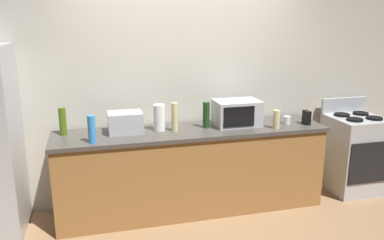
{
  "coord_description": "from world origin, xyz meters",
  "views": [
    {
      "loc": [
        -1.0,
        -3.42,
        2.03
      ],
      "look_at": [
        0.0,
        0.4,
        1.0
      ],
      "focal_mm": 36.86,
      "sensor_mm": 36.0,
      "label": 1
    }
  ],
  "objects_px": {
    "paper_towel_roll": "(159,118)",
    "bottle_vinegar": "(174,117)",
    "toaster_oven": "(125,122)",
    "bottle_wine": "(206,115)",
    "mug_white": "(287,120)",
    "stove_range": "(354,153)",
    "bottle_olive_oil": "(63,121)",
    "bottle_hand_soap": "(276,119)",
    "microwave": "(237,113)",
    "bottle_spray_cleaner": "(92,129)",
    "cordless_phone": "(306,117)"
  },
  "relations": [
    {
      "from": "bottle_wine",
      "to": "bottle_vinegar",
      "type": "bearing_deg",
      "value": -172.45
    },
    {
      "from": "toaster_oven",
      "to": "bottle_hand_soap",
      "type": "distance_m",
      "value": 1.56
    },
    {
      "from": "stove_range",
      "to": "bottle_wine",
      "type": "relative_size",
      "value": 3.91
    },
    {
      "from": "bottle_hand_soap",
      "to": "bottle_wine",
      "type": "height_order",
      "value": "bottle_wine"
    },
    {
      "from": "bottle_hand_soap",
      "to": "bottle_spray_cleaner",
      "type": "relative_size",
      "value": 0.75
    },
    {
      "from": "paper_towel_roll",
      "to": "stove_range",
      "type": "bearing_deg",
      "value": -1.23
    },
    {
      "from": "toaster_oven",
      "to": "paper_towel_roll",
      "type": "height_order",
      "value": "paper_towel_roll"
    },
    {
      "from": "bottle_wine",
      "to": "mug_white",
      "type": "height_order",
      "value": "bottle_wine"
    },
    {
      "from": "stove_range",
      "to": "bottle_olive_oil",
      "type": "xyz_separation_m",
      "value": [
        -3.28,
        0.13,
        0.58
      ]
    },
    {
      "from": "bottle_vinegar",
      "to": "bottle_wine",
      "type": "height_order",
      "value": "bottle_vinegar"
    },
    {
      "from": "mug_white",
      "to": "bottle_vinegar",
      "type": "bearing_deg",
      "value": 178.44
    },
    {
      "from": "microwave",
      "to": "bottle_vinegar",
      "type": "relative_size",
      "value": 1.62
    },
    {
      "from": "bottle_hand_soap",
      "to": "bottle_vinegar",
      "type": "relative_size",
      "value": 0.65
    },
    {
      "from": "cordless_phone",
      "to": "paper_towel_roll",
      "type": "bearing_deg",
      "value": 173.78
    },
    {
      "from": "toaster_oven",
      "to": "bottle_wine",
      "type": "xyz_separation_m",
      "value": [
        0.84,
        -0.03,
        0.03
      ]
    },
    {
      "from": "stove_range",
      "to": "microwave",
      "type": "height_order",
      "value": "microwave"
    },
    {
      "from": "toaster_oven",
      "to": "stove_range",
      "type": "bearing_deg",
      "value": -1.29
    },
    {
      "from": "mug_white",
      "to": "toaster_oven",
      "type": "bearing_deg",
      "value": 176.22
    },
    {
      "from": "paper_towel_roll",
      "to": "mug_white",
      "type": "xyz_separation_m",
      "value": [
        1.39,
        -0.1,
        -0.09
      ]
    },
    {
      "from": "cordless_phone",
      "to": "bottle_spray_cleaner",
      "type": "distance_m",
      "value": 2.27
    },
    {
      "from": "stove_range",
      "to": "bottle_wine",
      "type": "xyz_separation_m",
      "value": [
        -1.84,
        0.03,
        0.58
      ]
    },
    {
      "from": "paper_towel_roll",
      "to": "mug_white",
      "type": "distance_m",
      "value": 1.4
    },
    {
      "from": "mug_white",
      "to": "bottle_hand_soap",
      "type": "bearing_deg",
      "value": -146.38
    },
    {
      "from": "cordless_phone",
      "to": "bottle_vinegar",
      "type": "relative_size",
      "value": 0.51
    },
    {
      "from": "microwave",
      "to": "toaster_oven",
      "type": "height_order",
      "value": "microwave"
    },
    {
      "from": "bottle_vinegar",
      "to": "paper_towel_roll",
      "type": "bearing_deg",
      "value": 153.95
    },
    {
      "from": "cordless_phone",
      "to": "bottle_olive_oil",
      "type": "distance_m",
      "value": 2.55
    },
    {
      "from": "paper_towel_roll",
      "to": "bottle_vinegar",
      "type": "distance_m",
      "value": 0.16
    },
    {
      "from": "microwave",
      "to": "bottle_vinegar",
      "type": "xyz_separation_m",
      "value": [
        -0.7,
        -0.07,
        0.01
      ]
    },
    {
      "from": "bottle_olive_oil",
      "to": "mug_white",
      "type": "xyz_separation_m",
      "value": [
        2.34,
        -0.19,
        -0.1
      ]
    },
    {
      "from": "bottle_olive_oil",
      "to": "bottle_vinegar",
      "type": "height_order",
      "value": "bottle_vinegar"
    },
    {
      "from": "paper_towel_roll",
      "to": "bottle_wine",
      "type": "distance_m",
      "value": 0.5
    },
    {
      "from": "stove_range",
      "to": "bottle_hand_soap",
      "type": "relative_size",
      "value": 5.56
    },
    {
      "from": "paper_towel_roll",
      "to": "bottle_olive_oil",
      "type": "height_order",
      "value": "bottle_olive_oil"
    },
    {
      "from": "stove_range",
      "to": "mug_white",
      "type": "relative_size",
      "value": 12.58
    },
    {
      "from": "stove_range",
      "to": "paper_towel_roll",
      "type": "relative_size",
      "value": 4.0
    },
    {
      "from": "bottle_olive_oil",
      "to": "bottle_spray_cleaner",
      "type": "distance_m",
      "value": 0.43
    },
    {
      "from": "microwave",
      "to": "bottle_olive_oil",
      "type": "height_order",
      "value": "bottle_olive_oil"
    },
    {
      "from": "paper_towel_roll",
      "to": "bottle_vinegar",
      "type": "bearing_deg",
      "value": -26.05
    },
    {
      "from": "stove_range",
      "to": "cordless_phone",
      "type": "height_order",
      "value": "stove_range"
    },
    {
      "from": "bottle_spray_cleaner",
      "to": "mug_white",
      "type": "height_order",
      "value": "bottle_spray_cleaner"
    },
    {
      "from": "cordless_phone",
      "to": "stove_range",
      "type": "bearing_deg",
      "value": 8.6
    },
    {
      "from": "microwave",
      "to": "bottle_olive_oil",
      "type": "distance_m",
      "value": 1.8
    },
    {
      "from": "microwave",
      "to": "bottle_olive_oil",
      "type": "bearing_deg",
      "value": 177.28
    },
    {
      "from": "bottle_hand_soap",
      "to": "bottle_wine",
      "type": "bearing_deg",
      "value": 163.46
    },
    {
      "from": "paper_towel_roll",
      "to": "bottle_vinegar",
      "type": "relative_size",
      "value": 0.91
    },
    {
      "from": "bottle_wine",
      "to": "mug_white",
      "type": "bearing_deg",
      "value": -5.13
    },
    {
      "from": "toaster_oven",
      "to": "bottle_hand_soap",
      "type": "xyz_separation_m",
      "value": [
        1.54,
        -0.24,
        -0.01
      ]
    },
    {
      "from": "cordless_phone",
      "to": "bottle_hand_soap",
      "type": "height_order",
      "value": "bottle_hand_soap"
    },
    {
      "from": "bottle_wine",
      "to": "stove_range",
      "type": "bearing_deg",
      "value": -0.81
    }
  ]
}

